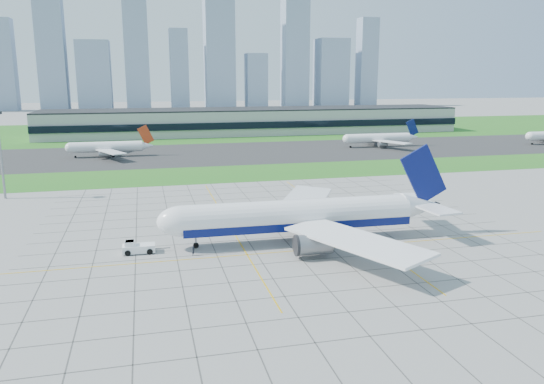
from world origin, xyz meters
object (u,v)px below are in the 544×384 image
(crew_far, at_px, (421,257))
(distant_jet_1, at_px, (108,147))
(distant_jet_2, at_px, (379,138))
(airliner, at_px, (300,216))
(light_mast, at_px, (0,144))
(crew_near, at_px, (193,251))
(pushback_tug, at_px, (137,247))

(crew_far, bearing_deg, distant_jet_1, 164.91)
(distant_jet_2, bearing_deg, airliner, -120.66)
(distant_jet_1, distance_m, distant_jet_2, 133.76)
(distant_jet_1, xyz_separation_m, distant_jet_2, (133.71, 3.48, 0.00))
(light_mast, relative_size, crew_near, 13.78)
(crew_far, relative_size, distant_jet_2, 0.04)
(airliner, bearing_deg, crew_far, -42.43)
(crew_near, bearing_deg, crew_far, -65.62)
(airliner, height_order, distant_jet_1, airliner)
(light_mast, distance_m, airliner, 95.56)
(light_mast, relative_size, distant_jet_1, 0.60)
(airliner, height_order, crew_far, airliner)
(airliner, height_order, distant_jet_2, airliner)
(distant_jet_2, bearing_deg, light_mast, -152.13)
(light_mast, relative_size, pushback_tug, 2.67)
(light_mast, height_order, crew_far, light_mast)
(crew_far, bearing_deg, airliner, -171.35)
(light_mast, distance_m, distant_jet_2, 180.06)
(airliner, distance_m, crew_far, 26.88)
(crew_far, distance_m, distant_jet_1, 172.96)
(pushback_tug, xyz_separation_m, distant_jet_1, (-13.24, 141.12, 3.30))
(airliner, xyz_separation_m, distant_jet_2, (85.75, 144.63, -1.16))
(light_mast, height_order, distant_jet_1, light_mast)
(pushback_tug, xyz_separation_m, crew_far, (53.96, -18.21, -0.24))
(light_mast, height_order, airliner, light_mast)
(pushback_tug, distance_m, distant_jet_1, 141.78)
(light_mast, distance_m, crew_near, 82.94)
(light_mast, xyz_separation_m, crew_far, (92.32, -78.82, -15.24))
(crew_near, distance_m, crew_far, 45.15)
(light_mast, xyz_separation_m, distant_jet_2, (158.84, 83.98, -11.70))
(distant_jet_2, bearing_deg, crew_near, -126.33)
(crew_near, distance_m, distant_jet_2, 184.80)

